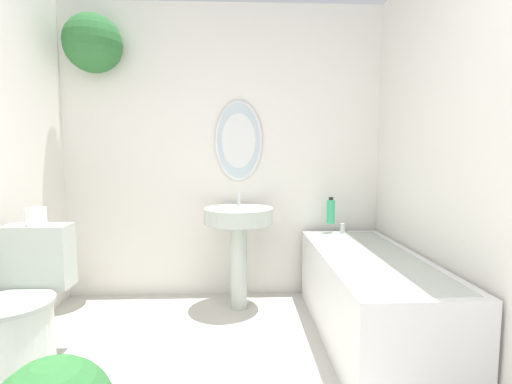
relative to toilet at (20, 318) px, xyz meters
name	(u,v)px	position (x,y,z in m)	size (l,w,h in m)	color
wall_back	(202,135)	(0.86, 1.14, 1.03)	(2.72, 0.44, 2.40)	silver
wall_right	(478,152)	(2.37, -0.13, 0.88)	(0.06, 2.66, 2.40)	silver
toilet	(20,318)	(0.00, 0.00, 0.00)	(0.42, 0.57, 0.78)	#B2BCB2
pedestal_sink	(239,229)	(1.16, 0.84, 0.31)	(0.52, 0.52, 0.88)	#B2BCB2
bathtub	(370,295)	(2.00, 0.33, -0.03)	(0.62, 1.53, 0.63)	silver
shampoo_bottle	(331,211)	(1.91, 1.01, 0.41)	(0.07, 0.07, 0.22)	#38B275
toilet_paper_roll	(36,216)	(0.00, 0.21, 0.51)	(0.11, 0.11, 0.10)	white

